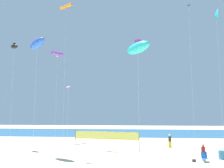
{
  "coord_description": "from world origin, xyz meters",
  "views": [
    {
      "loc": [
        2.26,
        -16.73,
        4.48
      ],
      "look_at": [
        -0.07,
        10.95,
        7.85
      ],
      "focal_mm": 36.88,
      "sensor_mm": 36.0,
      "label": 1
    }
  ],
  "objects_px": {
    "beachgoer_maroon_shirt": "(203,152)",
    "kite_black_inflatable": "(14,46)",
    "beachgoer_charcoal_shirt": "(170,140)",
    "beach_handbag": "(194,161)",
    "kite_violet_tube": "(57,54)",
    "kite_blue_inflatable": "(37,44)",
    "trash_barrel": "(222,155)",
    "kite_orange_tube": "(66,7)",
    "volleyball_net": "(106,136)",
    "kite_magenta_diamond": "(68,88)",
    "folding_beach_chair": "(204,157)",
    "kite_black_diamond": "(189,15)",
    "kite_cyan_delta": "(216,15)",
    "kite_cyan_inflatable": "(138,48)"
  },
  "relations": [
    {
      "from": "kite_orange_tube",
      "to": "kite_violet_tube",
      "type": "height_order",
      "value": "kite_orange_tube"
    },
    {
      "from": "beachgoer_maroon_shirt",
      "to": "kite_violet_tube",
      "type": "relative_size",
      "value": 0.11
    },
    {
      "from": "beachgoer_maroon_shirt",
      "to": "kite_black_inflatable",
      "type": "bearing_deg",
      "value": 104.78
    },
    {
      "from": "beachgoer_maroon_shirt",
      "to": "kite_cyan_delta",
      "type": "distance_m",
      "value": 16.67
    },
    {
      "from": "beachgoer_maroon_shirt",
      "to": "kite_orange_tube",
      "type": "xyz_separation_m",
      "value": [
        -15.55,
        7.78,
        18.31
      ]
    },
    {
      "from": "beachgoer_maroon_shirt",
      "to": "trash_barrel",
      "type": "distance_m",
      "value": 2.24
    },
    {
      "from": "trash_barrel",
      "to": "kite_cyan_inflatable",
      "type": "relative_size",
      "value": 0.07
    },
    {
      "from": "beach_handbag",
      "to": "kite_cyan_delta",
      "type": "height_order",
      "value": "kite_cyan_delta"
    },
    {
      "from": "volleyball_net",
      "to": "kite_magenta_diamond",
      "type": "xyz_separation_m",
      "value": [
        -3.14,
        -5.41,
        5.17
      ]
    },
    {
      "from": "volleyball_net",
      "to": "kite_cyan_inflatable",
      "type": "bearing_deg",
      "value": -63.63
    },
    {
      "from": "kite_blue_inflatable",
      "to": "trash_barrel",
      "type": "bearing_deg",
      "value": -1.64
    },
    {
      "from": "beachgoer_charcoal_shirt",
      "to": "kite_magenta_diamond",
      "type": "xyz_separation_m",
      "value": [
        -10.97,
        -8.51,
        5.92
      ]
    },
    {
      "from": "kite_black_inflatable",
      "to": "kite_blue_inflatable",
      "type": "relative_size",
      "value": 1.06
    },
    {
      "from": "kite_cyan_delta",
      "to": "kite_black_inflatable",
      "type": "bearing_deg",
      "value": 178.74
    },
    {
      "from": "folding_beach_chair",
      "to": "volleyball_net",
      "type": "height_order",
      "value": "volleyball_net"
    },
    {
      "from": "beachgoer_charcoal_shirt",
      "to": "trash_barrel",
      "type": "bearing_deg",
      "value": 8.41
    },
    {
      "from": "kite_cyan_delta",
      "to": "beachgoer_charcoal_shirt",
      "type": "bearing_deg",
      "value": 154.06
    },
    {
      "from": "folding_beach_chair",
      "to": "beach_handbag",
      "type": "xyz_separation_m",
      "value": [
        -0.97,
        -0.11,
        -0.34
      ]
    },
    {
      "from": "volleyball_net",
      "to": "kite_magenta_diamond",
      "type": "height_order",
      "value": "kite_magenta_diamond"
    },
    {
      "from": "beachgoer_maroon_shirt",
      "to": "kite_violet_tube",
      "type": "distance_m",
      "value": 25.7
    },
    {
      "from": "kite_magenta_diamond",
      "to": "volleyball_net",
      "type": "bearing_deg",
      "value": 59.91
    },
    {
      "from": "folding_beach_chair",
      "to": "kite_violet_tube",
      "type": "relative_size",
      "value": 0.06
    },
    {
      "from": "kite_blue_inflatable",
      "to": "kite_magenta_diamond",
      "type": "height_order",
      "value": "kite_blue_inflatable"
    },
    {
      "from": "trash_barrel",
      "to": "kite_blue_inflatable",
      "type": "distance_m",
      "value": 22.07
    },
    {
      "from": "beachgoer_maroon_shirt",
      "to": "kite_blue_inflatable",
      "type": "bearing_deg",
      "value": 114.89
    },
    {
      "from": "kite_blue_inflatable",
      "to": "beach_handbag",
      "type": "bearing_deg",
      "value": -7.06
    },
    {
      "from": "kite_cyan_delta",
      "to": "kite_black_diamond",
      "type": "relative_size",
      "value": 0.88
    },
    {
      "from": "volleyball_net",
      "to": "trash_barrel",
      "type": "bearing_deg",
      "value": -19.18
    },
    {
      "from": "beachgoer_charcoal_shirt",
      "to": "kite_black_inflatable",
      "type": "bearing_deg",
      "value": -102.99
    },
    {
      "from": "volleyball_net",
      "to": "kite_cyan_inflatable",
      "type": "relative_size",
      "value": 0.71
    },
    {
      "from": "kite_cyan_delta",
      "to": "kite_black_diamond",
      "type": "height_order",
      "value": "kite_black_diamond"
    },
    {
      "from": "kite_blue_inflatable",
      "to": "kite_magenta_diamond",
      "type": "relative_size",
      "value": 1.8
    },
    {
      "from": "kite_orange_tube",
      "to": "kite_black_inflatable",
      "type": "xyz_separation_m",
      "value": [
        -6.28,
        -1.86,
        -6.11
      ]
    },
    {
      "from": "kite_violet_tube",
      "to": "beachgoer_charcoal_shirt",
      "type": "bearing_deg",
      "value": -15.69
    },
    {
      "from": "volleyball_net",
      "to": "beach_handbag",
      "type": "distance_m",
      "value": 10.25
    },
    {
      "from": "beachgoer_charcoal_shirt",
      "to": "kite_black_inflatable",
      "type": "xyz_separation_m",
      "value": [
        -20.13,
        -2.14,
        12.14
      ]
    },
    {
      "from": "beach_handbag",
      "to": "kite_blue_inflatable",
      "type": "height_order",
      "value": "kite_blue_inflatable"
    },
    {
      "from": "trash_barrel",
      "to": "volleyball_net",
      "type": "bearing_deg",
      "value": 160.82
    },
    {
      "from": "trash_barrel",
      "to": "kite_orange_tube",
      "type": "distance_m",
      "value": 26.55
    },
    {
      "from": "kite_cyan_inflatable",
      "to": "kite_orange_tube",
      "type": "bearing_deg",
      "value": 133.52
    },
    {
      "from": "trash_barrel",
      "to": "kite_cyan_delta",
      "type": "relative_size",
      "value": 0.05
    },
    {
      "from": "beach_handbag",
      "to": "kite_violet_tube",
      "type": "height_order",
      "value": "kite_violet_tube"
    },
    {
      "from": "beachgoer_charcoal_shirt",
      "to": "beach_handbag",
      "type": "distance_m",
      "value": 8.59
    },
    {
      "from": "folding_beach_chair",
      "to": "kite_black_diamond",
      "type": "relative_size",
      "value": 0.05
    },
    {
      "from": "folding_beach_chair",
      "to": "kite_black_inflatable",
      "type": "xyz_separation_m",
      "value": [
        -21.82,
        6.28,
        12.56
      ]
    },
    {
      "from": "folding_beach_chair",
      "to": "kite_magenta_diamond",
      "type": "bearing_deg",
      "value": 138.49
    },
    {
      "from": "beachgoer_maroon_shirt",
      "to": "volleyball_net",
      "type": "relative_size",
      "value": 0.2
    },
    {
      "from": "beach_handbag",
      "to": "kite_black_diamond",
      "type": "relative_size",
      "value": 0.02
    },
    {
      "from": "kite_black_inflatable",
      "to": "folding_beach_chair",
      "type": "bearing_deg",
      "value": -16.05
    },
    {
      "from": "kite_magenta_diamond",
      "to": "kite_cyan_delta",
      "type": "distance_m",
      "value": 19.85
    }
  ]
}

